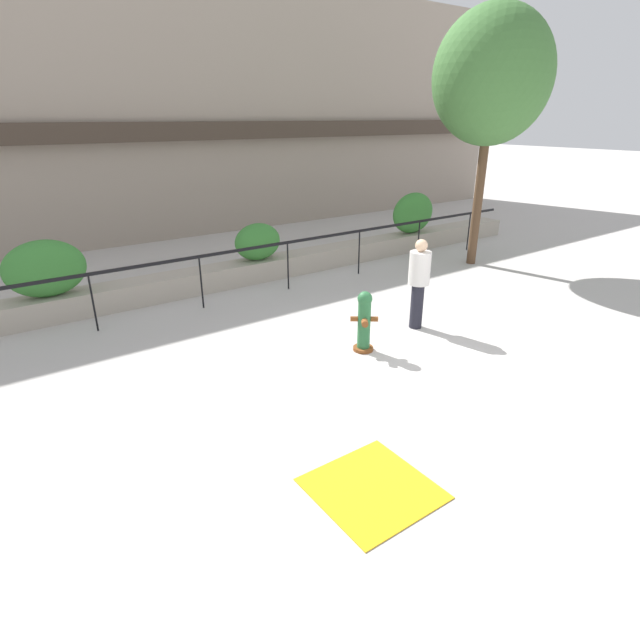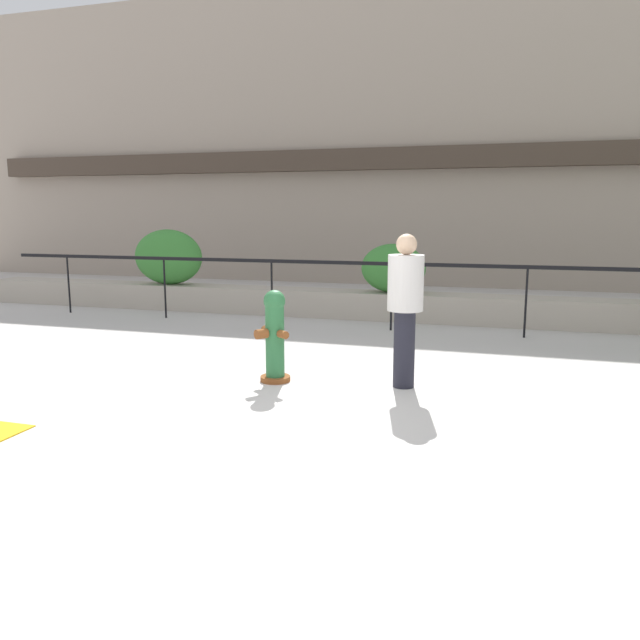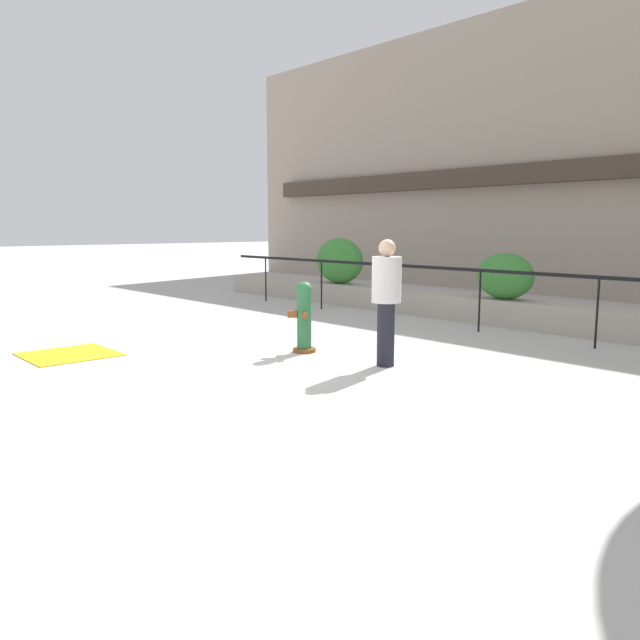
{
  "view_description": "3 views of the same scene",
  "coord_description": "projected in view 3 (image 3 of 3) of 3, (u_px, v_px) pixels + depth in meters",
  "views": [
    {
      "loc": [
        -5.89,
        -4.66,
        3.8
      ],
      "look_at": [
        -1.34,
        1.73,
        0.58
      ],
      "focal_mm": 28.0,
      "sensor_mm": 36.0,
      "label": 1
    },
    {
      "loc": [
        1.87,
        -5.33,
        1.96
      ],
      "look_at": [
        -0.23,
        1.55,
        0.72
      ],
      "focal_mm": 35.0,
      "sensor_mm": 36.0,
      "label": 2
    },
    {
      "loc": [
        6.42,
        -4.75,
        1.89
      ],
      "look_at": [
        -0.49,
        1.45,
        0.51
      ],
      "focal_mm": 35.0,
      "sensor_mm": 36.0,
      "label": 3
    }
  ],
  "objects": [
    {
      "name": "fire_hydrant",
      "position": [
        304.0,
        316.0,
        9.45
      ],
      "size": [
        0.49,
        0.49,
        1.08
      ],
      "color": "brown",
      "rests_on": "ground"
    },
    {
      "name": "tactile_warning_pad",
      "position": [
        69.0,
        354.0,
        9.32
      ],
      "size": [
        1.25,
        1.25,
        0.01
      ],
      "primitive_type": "cube",
      "color": "gold",
      "rests_on": "ground"
    },
    {
      "name": "fence_railing_segment",
      "position": [
        481.0,
        276.0,
        11.23
      ],
      "size": [
        15.0,
        0.05,
        1.15
      ],
      "color": "black",
      "rests_on": "ground"
    },
    {
      "name": "pedestrian",
      "position": [
        386.0,
        295.0,
        8.43
      ],
      "size": [
        0.55,
        0.55,
        1.73
      ],
      "color": "black",
      "rests_on": "ground"
    },
    {
      "name": "hedge_bush_0",
      "position": [
        339.0,
        261.0,
        15.51
      ],
      "size": [
        1.5,
        0.7,
        1.12
      ],
      "primitive_type": "ellipsoid",
      "color": "#387F33",
      "rests_on": "planter_wall_low"
    },
    {
      "name": "hedge_bush_1",
      "position": [
        505.0,
        276.0,
        12.1
      ],
      "size": [
        1.19,
        0.7,
        0.9
      ],
      "primitive_type": "ellipsoid",
      "color": "#387F33",
      "rests_on": "planter_wall_low"
    },
    {
      "name": "planter_wall_low",
      "position": [
        512.0,
        313.0,
        12.07
      ],
      "size": [
        18.0,
        0.7,
        0.5
      ],
      "primitive_type": "cube",
      "color": "#ADA393",
      "rests_on": "ground"
    },
    {
      "name": "ground_plane",
      "position": [
        263.0,
        373.0,
        8.14
      ],
      "size": [
        120.0,
        120.0,
        0.0
      ],
      "primitive_type": "plane",
      "color": "#BCB7B2"
    }
  ]
}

